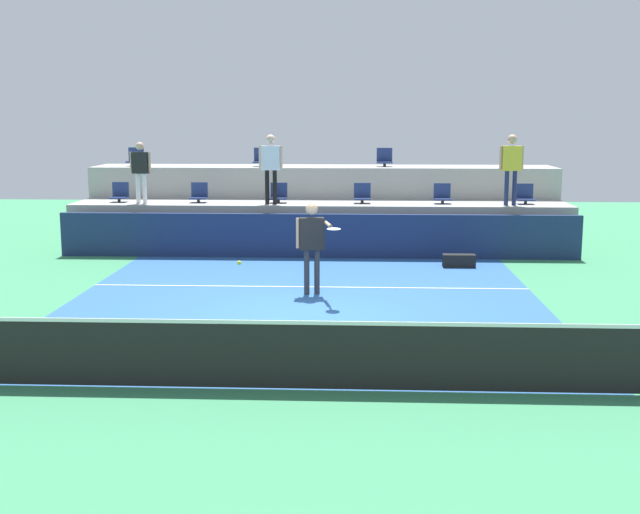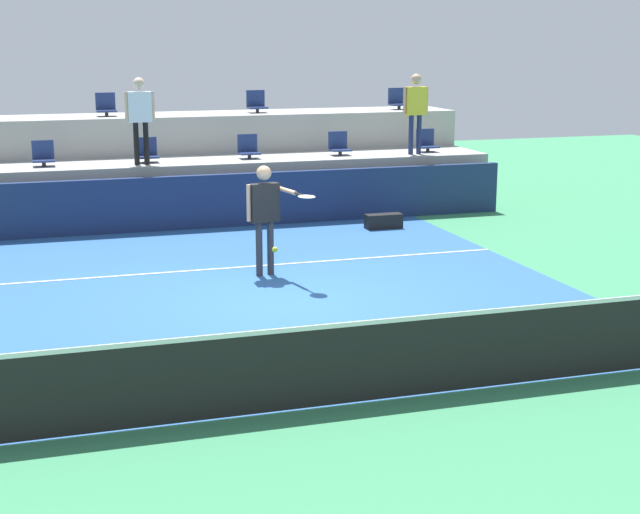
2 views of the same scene
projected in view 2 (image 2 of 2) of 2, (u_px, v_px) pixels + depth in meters
The scene contains 20 objects.
ground_plane at pixel (288, 303), 13.94m from camera, with size 40.00×40.00×0.00m, color #388456.
court_inner_paint at pixel (271, 287), 14.87m from camera, with size 9.00×10.00×0.01m, color #285693.
court_service_line at pixel (251, 266), 16.17m from camera, with size 9.00×0.06×0.00m, color white.
tennis_net at pixel (387, 356), 10.11m from camera, with size 10.48×0.08×1.07m.
sponsor_backboard at pixel (210, 201), 19.39m from camera, with size 13.00×0.16×1.10m, color navy.
seating_tier_lower at pixel (199, 188), 20.59m from camera, with size 13.00×1.80×1.25m, color #9E9E99.
seating_tier_upper at pixel (185, 159), 22.17m from camera, with size 13.00×1.80×2.10m, color #9E9E99.
stadium_chair_lower_left at pixel (43, 156), 19.40m from camera, with size 0.44×0.40×0.52m.
stadium_chair_lower_mid_left at pixel (147, 152), 20.02m from camera, with size 0.44×0.40×0.52m.
stadium_chair_lower_mid_right at pixel (248, 148), 20.66m from camera, with size 0.44×0.40×0.52m.
stadium_chair_lower_right at pixel (339, 145), 21.26m from camera, with size 0.44×0.40×0.52m.
stadium_chair_lower_far_right at pixel (427, 142), 21.88m from camera, with size 0.44×0.40×0.52m.
stadium_chair_upper_left at pixel (106, 106), 21.31m from camera, with size 0.44×0.40×0.52m.
stadium_chair_upper_right at pixel (256, 103), 22.32m from camera, with size 0.44×0.40×0.52m.
stadium_chair_upper_far_right at pixel (398, 100), 23.36m from camera, with size 0.44×0.40×0.52m.
tennis_player at pixel (266, 208), 15.32m from camera, with size 0.93×1.20×1.82m.
spectator_in_white at pixel (140, 112), 19.42m from camera, with size 0.62×0.24×1.79m.
spectator_in_grey at pixel (416, 105), 21.19m from camera, with size 0.62×0.25×1.79m.
tennis_ball at pixel (275, 250), 11.36m from camera, with size 0.07×0.07×0.07m.
equipment_bag at pixel (384, 221), 19.40m from camera, with size 0.76×0.28×0.30m, color black.
Camera 2 is at (-3.55, -12.96, 3.82)m, focal length 53.08 mm.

